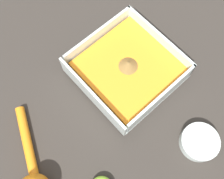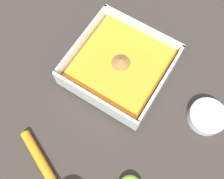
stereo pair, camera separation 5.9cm
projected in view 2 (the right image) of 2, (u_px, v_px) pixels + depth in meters
name	position (u px, v px, depth m)	size (l,w,h in m)	color
ground_plane	(126.00, 73.00, 0.64)	(4.00, 4.00, 0.00)	#332D28
square_dish	(120.00, 68.00, 0.62)	(0.22, 0.22, 0.07)	silver
spice_bowl	(206.00, 118.00, 0.59)	(0.08, 0.08, 0.03)	silver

